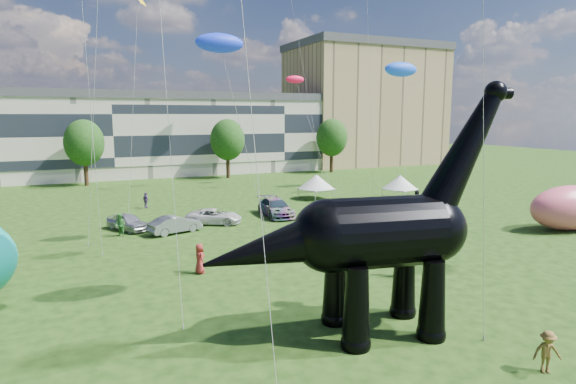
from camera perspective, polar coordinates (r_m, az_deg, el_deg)
name	(u,v)px	position (r m, az deg, el deg)	size (l,w,h in m)	color
ground	(400,319)	(23.85, 13.08, -14.44)	(220.00, 220.00, 0.00)	#16330C
terrace_row	(111,138)	(79.55, -20.29, 6.03)	(78.00, 11.00, 12.00)	beige
apartment_block	(364,107)	(98.15, 9.01, 9.86)	(28.00, 18.00, 22.00)	tan
tree_mid_left	(84,139)	(70.37, -23.04, 5.79)	(5.20, 5.20, 9.44)	#382314
tree_mid_right	(227,136)	(73.56, -7.19, 6.55)	(5.20, 5.20, 9.44)	#382314
tree_far_right	(332,135)	(80.67, 5.21, 6.79)	(5.20, 5.20, 9.44)	#382314
dinosaur_sculpture	(371,237)	(20.89, 9.77, -5.30)	(13.93, 4.74, 11.34)	black
car_silver	(128,222)	(42.01, -18.47, -3.38)	(1.68, 4.18, 1.42)	silver
car_grey	(175,224)	(40.01, -13.26, -3.76)	(1.51, 4.33, 1.43)	gray
car_white	(214,216)	(42.70, -8.73, -2.88)	(2.21, 4.80, 1.33)	silver
car_dark	(276,208)	(45.42, -1.46, -1.86)	(2.29, 5.64, 1.64)	#595960
gazebo_near	(316,182)	(54.85, 3.37, 1.22)	(4.88, 4.88, 2.79)	silver
gazebo_far	(400,182)	(56.33, 13.14, 1.14)	(5.04, 5.04, 2.70)	silver
inflatable_pink	(570,208)	(46.18, 30.44, -1.62)	(7.46, 3.73, 3.73)	#F7607B
visitors	(248,228)	(37.19, -4.78, -4.26)	(56.83, 40.23, 1.85)	#523374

